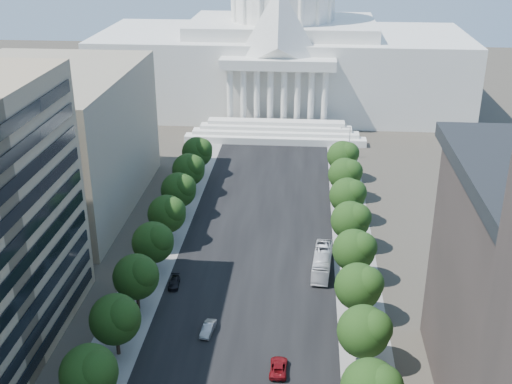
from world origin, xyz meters
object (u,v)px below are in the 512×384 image
(car_silver, at_px, (208,329))
(city_bus, at_px, (322,262))
(car_dark_b, at_px, (174,283))
(car_red, at_px, (278,367))

(car_silver, bearing_deg, city_bus, 56.59)
(car_silver, distance_m, car_dark_b, 15.57)
(car_red, bearing_deg, car_silver, -35.42)
(car_red, bearing_deg, car_dark_b, -47.24)
(car_red, relative_size, city_bus, 0.41)
(car_silver, relative_size, car_dark_b, 1.03)
(car_dark_b, bearing_deg, car_red, -52.34)
(car_red, relative_size, car_dark_b, 1.19)
(car_silver, height_order, car_dark_b, car_silver)
(car_silver, distance_m, city_bus, 27.58)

